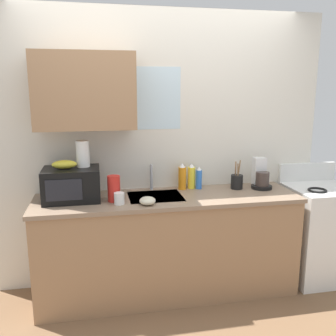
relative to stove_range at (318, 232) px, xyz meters
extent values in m
cube|color=silver|center=(-1.48, 0.35, 0.79)|extent=(3.05, 0.10, 2.50)
cube|color=#9E7551|center=(-2.15, 0.14, 1.33)|extent=(0.82, 0.32, 0.62)
cube|color=silver|center=(-1.59, 0.31, 1.27)|extent=(0.56, 0.02, 0.55)
cube|color=#9E7551|center=(-1.48, 0.00, -0.03)|extent=(2.25, 0.60, 0.86)
cube|color=#8C725B|center=(-1.48, 0.00, 0.42)|extent=(2.28, 0.63, 0.03)
cube|color=#9EA0A5|center=(-1.59, 0.02, 0.37)|extent=(0.46, 0.38, 0.14)
cylinder|color=#B2B5BA|center=(-1.59, 0.24, 0.56)|extent=(0.03, 0.03, 0.24)
cube|color=white|center=(0.00, 0.00, -0.01)|extent=(0.60, 0.60, 0.90)
torus|color=black|center=(-0.12, -0.10, 0.45)|extent=(0.17, 0.17, 0.02)
cube|color=white|center=(0.00, 0.28, 0.53)|extent=(0.60, 0.04, 0.18)
cube|color=black|center=(-2.29, 0.05, 0.58)|extent=(0.46, 0.34, 0.27)
cube|color=black|center=(-2.34, -0.13, 0.58)|extent=(0.28, 0.01, 0.17)
ellipsoid|color=gold|center=(-2.34, 0.05, 0.75)|extent=(0.20, 0.11, 0.07)
cylinder|color=white|center=(-2.19, 0.10, 0.82)|extent=(0.11, 0.11, 0.22)
cylinder|color=black|center=(-0.58, 0.08, 0.46)|extent=(0.19, 0.19, 0.03)
cylinder|color=#3F332D|center=(-0.58, 0.07, 0.54)|extent=(0.12, 0.12, 0.13)
cube|color=silver|center=(-0.58, 0.15, 0.59)|extent=(0.11, 0.09, 0.26)
cylinder|color=orange|center=(-1.31, 0.20, 0.55)|extent=(0.07, 0.07, 0.21)
cone|color=white|center=(-1.31, 0.20, 0.67)|extent=(0.05, 0.05, 0.04)
cylinder|color=yellow|center=(-1.22, 0.21, 0.54)|extent=(0.07, 0.07, 0.20)
cone|color=white|center=(-1.22, 0.21, 0.66)|extent=(0.05, 0.05, 0.04)
cylinder|color=blue|center=(-1.15, 0.19, 0.53)|extent=(0.06, 0.06, 0.18)
cone|color=white|center=(-1.15, 0.19, 0.64)|extent=(0.04, 0.04, 0.04)
cylinder|color=red|center=(-1.95, -0.05, 0.55)|extent=(0.10, 0.10, 0.21)
cylinder|color=white|center=(-1.91, -0.14, 0.49)|extent=(0.08, 0.08, 0.09)
cylinder|color=black|center=(-0.81, 0.12, 0.51)|extent=(0.11, 0.11, 0.13)
cylinder|color=olive|center=(-0.82, 0.12, 0.59)|extent=(0.02, 0.03, 0.22)
cylinder|color=olive|center=(-0.79, 0.13, 0.60)|extent=(0.03, 0.02, 0.23)
cylinder|color=olive|center=(-0.81, 0.10, 0.58)|extent=(0.01, 0.03, 0.20)
ellipsoid|color=beige|center=(-1.69, -0.20, 0.47)|extent=(0.13, 0.13, 0.06)
camera|label=1|loc=(-2.08, -3.01, 1.35)|focal=39.52mm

